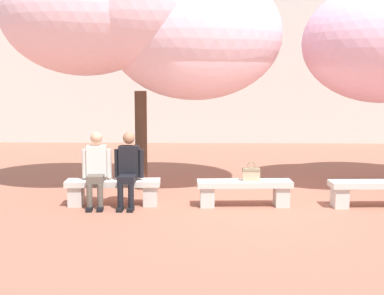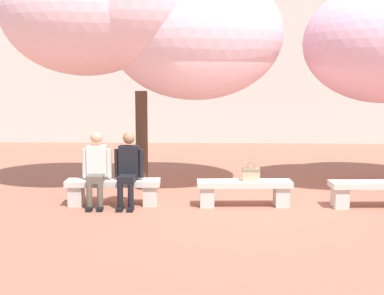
% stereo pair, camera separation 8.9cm
% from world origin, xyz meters
% --- Properties ---
extents(ground_plane, '(100.00, 100.00, 0.00)m').
position_xyz_m(ground_plane, '(0.00, 0.00, 0.00)').
color(ground_plane, '#9E604C').
extents(stone_bench_west_end, '(1.66, 0.50, 0.45)m').
position_xyz_m(stone_bench_west_end, '(-2.29, 0.00, 0.30)').
color(stone_bench_west_end, beige).
rests_on(stone_bench_west_end, ground).
extents(stone_bench_near_west, '(1.66, 0.50, 0.45)m').
position_xyz_m(stone_bench_near_west, '(0.00, 0.00, 0.30)').
color(stone_bench_near_west, beige).
rests_on(stone_bench_near_west, ground).
extents(stone_bench_center, '(1.66, 0.50, 0.45)m').
position_xyz_m(stone_bench_center, '(2.29, 0.00, 0.30)').
color(stone_bench_center, beige).
rests_on(stone_bench_center, ground).
extents(person_seated_left, '(0.51, 0.70, 1.29)m').
position_xyz_m(person_seated_left, '(-2.57, -0.05, 0.70)').
color(person_seated_left, black).
rests_on(person_seated_left, ground).
extents(person_seated_right, '(0.51, 0.69, 1.29)m').
position_xyz_m(person_seated_right, '(-2.01, -0.05, 0.70)').
color(person_seated_right, black).
rests_on(person_seated_right, ground).
extents(handbag, '(0.30, 0.15, 0.34)m').
position_xyz_m(handbag, '(0.11, 0.01, 0.58)').
color(handbag, tan).
rests_on(handbag, stone_bench_near_west).
extents(cherry_tree_main, '(5.50, 3.33, 4.71)m').
position_xyz_m(cherry_tree_main, '(-1.90, 1.51, 3.33)').
color(cherry_tree_main, '#513828').
rests_on(cherry_tree_main, ground).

